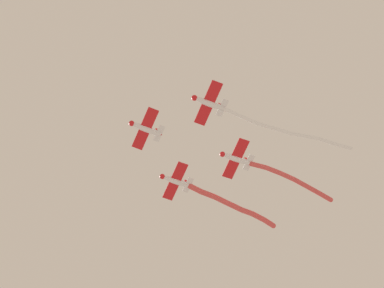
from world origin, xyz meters
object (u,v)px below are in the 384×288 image
(airplane_right_wing, at_px, (175,181))
(airplane_slot, at_px, (236,159))
(airplane_left_wing, at_px, (209,103))
(airplane_lead, at_px, (146,129))

(airplane_right_wing, xyz_separation_m, airplane_slot, (-4.35, -10.15, -0.50))
(airplane_right_wing, bearing_deg, airplane_slot, 133.07)
(airplane_left_wing, bearing_deg, airplane_slot, -136.38)
(airplane_left_wing, height_order, airplane_right_wing, airplane_right_wing)
(airplane_left_wing, height_order, airplane_slot, airplane_slot)
(airplane_lead, relative_size, airplane_slot, 0.99)
(airplane_right_wing, relative_size, airplane_slot, 0.99)
(airplane_slot, bearing_deg, airplane_lead, -0.09)
(airplane_lead, relative_size, airplane_right_wing, 1.00)
(airplane_left_wing, distance_m, airplane_slot, 11.05)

